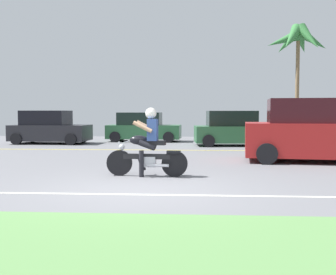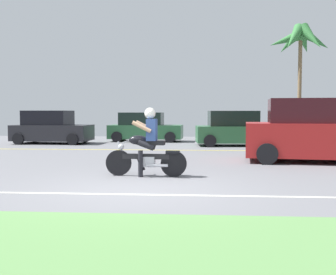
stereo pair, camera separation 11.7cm
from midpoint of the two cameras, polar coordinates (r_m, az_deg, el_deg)
The scene contains 10 objects.
ground at distance 11.39m, azimuth -1.62°, elevation -4.49°, with size 56.00×30.00×0.04m, color slate.
grass_median at distance 4.55m, azimuth -11.24°, elevation -16.35°, with size 56.00×3.80×0.06m, color #5B8C4C.
lane_line_near at distance 7.96m, azimuth -4.24°, elevation -7.84°, with size 50.40×0.12×0.01m, color silver.
lane_line_far at distance 17.01m, azimuth 0.35°, elevation -1.74°, with size 50.40×0.12×0.01m, color yellow.
motorcyclist at distance 10.10m, azimuth -2.64°, elevation -1.37°, with size 2.01×0.66×1.68m.
suv_nearby at distance 13.83m, azimuth 20.50°, elevation 0.80°, with size 4.83×2.61×1.99m.
parked_car_0 at distance 21.39m, azimuth -15.65°, elevation 1.24°, with size 3.83×2.16×1.64m.
parked_car_1 at distance 22.10m, azimuth -3.10°, elevation 1.33°, with size 3.94×1.93×1.54m.
parked_car_2 at distance 19.52m, azimuth 9.57°, elevation 1.09°, with size 3.96×2.13×1.62m.
palm_tree_0 at distance 25.75m, azimuth 17.86°, elevation 12.40°, with size 3.72×3.48×6.64m.
Camera 2 is at (1.22, -8.22, 1.57)m, focal length 44.18 mm.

